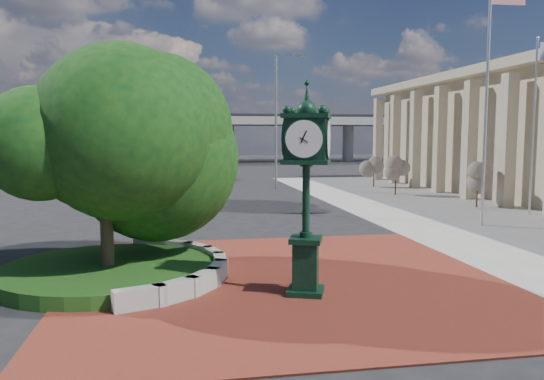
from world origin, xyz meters
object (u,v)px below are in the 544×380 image
Objects in this scene: flagpole_a at (487,97)px; street_lamp_near at (279,110)px; flagpole_b at (533,125)px; street_lamp_far at (193,123)px; parked_car at (213,170)px; post_clock at (306,181)px.

street_lamp_near is at bearing 107.88° from flagpole_a.
flagpole_b is 0.95× the size of street_lamp_far.
flagpole_a reaches higher than parked_car.
parked_car is (0.08, 37.85, -2.10)m from post_clock.
flagpole_b reaches higher than parked_car.
flagpole_a reaches higher than post_clock.
post_clock is at bearing -141.72° from flagpole_b.
post_clock reaches higher than parked_car.
flagpole_b is (14.72, -26.17, 3.82)m from parked_car.
flagpole_b is at bearing -56.22° from street_lamp_near.
flagpole_a is (10.27, -29.00, 4.96)m from parked_car.
flagpole_a is at bearing -147.53° from flagpole_b.
parked_car is at bearing 109.51° from flagpole_a.
post_clock is 37.91m from parked_car.
post_clock is 0.52× the size of street_lamp_near.
post_clock is at bearing -139.47° from flagpole_a.
street_lamp_far is at bearing 107.07° from flagpole_a.
parked_car is at bearing 119.35° from flagpole_b.
flagpole_a is at bearing 40.53° from post_clock.
flagpole_b is at bearing 38.28° from post_clock.
flagpole_a reaches higher than street_lamp_far.
street_lamp_near is (-5.90, 18.30, 0.25)m from flagpole_a.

